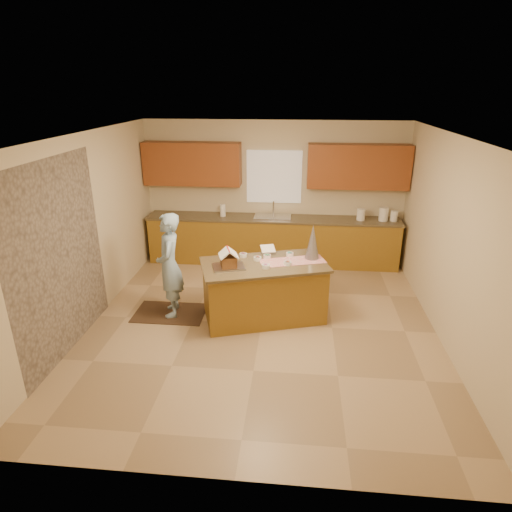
% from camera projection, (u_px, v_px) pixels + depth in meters
% --- Properties ---
extents(floor, '(5.50, 5.50, 0.00)m').
position_uv_depth(floor, '(261.00, 324.00, 6.44)').
color(floor, tan).
rests_on(floor, ground).
extents(ceiling, '(5.50, 5.50, 0.00)m').
position_uv_depth(ceiling, '(262.00, 136.00, 5.45)').
color(ceiling, silver).
rests_on(ceiling, floor).
extents(wall_back, '(5.50, 5.50, 0.00)m').
position_uv_depth(wall_back, '(274.00, 192.00, 8.50)').
color(wall_back, beige).
rests_on(wall_back, floor).
extents(wall_front, '(5.50, 5.50, 0.00)m').
position_uv_depth(wall_front, '(232.00, 352.00, 3.40)').
color(wall_front, beige).
rests_on(wall_front, floor).
extents(wall_left, '(5.50, 5.50, 0.00)m').
position_uv_depth(wall_left, '(86.00, 232.00, 6.18)').
color(wall_left, beige).
rests_on(wall_left, floor).
extents(wall_right, '(5.50, 5.50, 0.00)m').
position_uv_depth(wall_right, '(452.00, 244.00, 5.72)').
color(wall_right, beige).
rests_on(wall_right, floor).
extents(stone_accent, '(0.00, 2.50, 2.50)m').
position_uv_depth(stone_accent, '(60.00, 260.00, 5.47)').
color(stone_accent, gray).
rests_on(stone_accent, wall_left).
extents(window_curtain, '(1.05, 0.03, 1.00)m').
position_uv_depth(window_curtain, '(274.00, 177.00, 8.36)').
color(window_curtain, white).
rests_on(window_curtain, wall_back).
extents(back_counter_base, '(4.80, 0.60, 0.88)m').
position_uv_depth(back_counter_base, '(272.00, 241.00, 8.55)').
color(back_counter_base, brown).
rests_on(back_counter_base, floor).
extents(back_counter_top, '(4.85, 0.63, 0.04)m').
position_uv_depth(back_counter_top, '(273.00, 219.00, 8.38)').
color(back_counter_top, brown).
rests_on(back_counter_top, back_counter_base).
extents(upper_cabinet_left, '(1.85, 0.35, 0.80)m').
position_uv_depth(upper_cabinet_left, '(192.00, 164.00, 8.27)').
color(upper_cabinet_left, brown).
rests_on(upper_cabinet_left, wall_back).
extents(upper_cabinet_right, '(1.85, 0.35, 0.80)m').
position_uv_depth(upper_cabinet_right, '(358.00, 167.00, 7.99)').
color(upper_cabinet_right, brown).
rests_on(upper_cabinet_right, wall_back).
extents(sink, '(0.70, 0.45, 0.12)m').
position_uv_depth(sink, '(273.00, 219.00, 8.39)').
color(sink, silver).
rests_on(sink, back_counter_top).
extents(faucet, '(0.03, 0.03, 0.28)m').
position_uv_depth(faucet, '(273.00, 208.00, 8.49)').
color(faucet, silver).
rests_on(faucet, back_counter_top).
extents(island_base, '(1.90, 1.34, 0.84)m').
position_uv_depth(island_base, '(264.00, 292.00, 6.49)').
color(island_base, brown).
rests_on(island_base, floor).
extents(island_top, '(1.99, 1.43, 0.04)m').
position_uv_depth(island_top, '(264.00, 265.00, 6.33)').
color(island_top, brown).
rests_on(island_top, island_base).
extents(table_runner, '(1.01, 0.62, 0.01)m').
position_uv_depth(table_runner, '(292.00, 261.00, 6.41)').
color(table_runner, '#A10B16').
rests_on(table_runner, island_top).
extents(baking_tray, '(0.52, 0.44, 0.02)m').
position_uv_depth(baking_tray, '(229.00, 267.00, 6.18)').
color(baking_tray, silver).
rests_on(baking_tray, island_top).
extents(cookbook, '(0.25, 0.22, 0.09)m').
position_uv_depth(cookbook, '(268.00, 249.00, 6.65)').
color(cookbook, white).
rests_on(cookbook, island_top).
extents(tinsel_tree, '(0.26, 0.26, 0.52)m').
position_uv_depth(tinsel_tree, '(313.00, 242.00, 6.42)').
color(tinsel_tree, silver).
rests_on(tinsel_tree, island_top).
extents(rug, '(1.07, 0.70, 0.01)m').
position_uv_depth(rug, '(170.00, 313.00, 6.75)').
color(rug, black).
rests_on(rug, floor).
extents(boy, '(0.50, 0.65, 1.58)m').
position_uv_depth(boy, '(170.00, 265.00, 6.45)').
color(boy, '#8CADC8').
rests_on(boy, rug).
extents(canister_a, '(0.16, 0.16, 0.21)m').
position_uv_depth(canister_a, '(361.00, 214.00, 8.18)').
color(canister_a, white).
rests_on(canister_a, back_counter_top).
extents(canister_b, '(0.17, 0.17, 0.25)m').
position_uv_depth(canister_b, '(384.00, 214.00, 8.14)').
color(canister_b, white).
rests_on(canister_b, back_counter_top).
extents(canister_c, '(0.14, 0.14, 0.19)m').
position_uv_depth(canister_c, '(394.00, 216.00, 8.13)').
color(canister_c, white).
rests_on(canister_c, back_counter_top).
extents(paper_towel, '(0.11, 0.11, 0.23)m').
position_uv_depth(paper_towel, '(223.00, 210.00, 8.42)').
color(paper_towel, white).
rests_on(paper_towel, back_counter_top).
extents(gingerbread_house, '(0.33, 0.33, 0.27)m').
position_uv_depth(gingerbread_house, '(229.00, 260.00, 6.14)').
color(gingerbread_house, brown).
rests_on(gingerbread_house, baking_tray).
extents(candy_bowls, '(0.81, 0.61, 0.05)m').
position_uv_depth(candy_bowls, '(268.00, 259.00, 6.42)').
color(candy_bowls, '#F473CB').
rests_on(candy_bowls, island_top).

